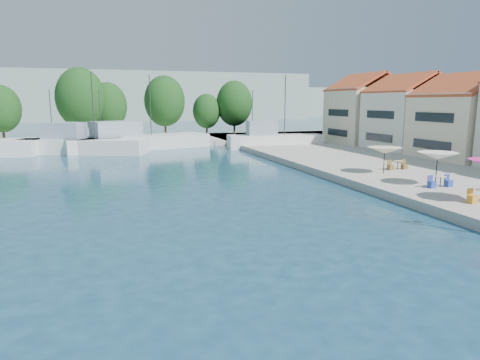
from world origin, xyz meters
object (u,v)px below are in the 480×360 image
object	(u,v)px
trawler_04	(273,140)
umbrella_cream	(385,150)
trawler_03	(134,141)
umbrella_white	(438,156)
trawler_02	(80,145)

from	to	relation	value
trawler_04	umbrella_cream	xyz separation A→B (m)	(-0.86, -25.83, 1.39)
trawler_03	umbrella_cream	distance (m)	34.57
trawler_04	umbrella_white	size ratio (longest dim) A/B	4.80
trawler_02	trawler_04	bearing A→B (deg)	20.55
trawler_02	umbrella_cream	size ratio (longest dim) A/B	5.59
trawler_04	umbrella_cream	distance (m)	25.88
trawler_02	umbrella_cream	world-z (taller)	trawler_02
trawler_02	trawler_03	world-z (taller)	same
trawler_03	trawler_04	bearing A→B (deg)	-29.38
umbrella_white	umbrella_cream	bearing A→B (deg)	93.68
umbrella_cream	trawler_04	bearing A→B (deg)	88.08
trawler_02	trawler_03	size ratio (longest dim) A/B	0.79
trawler_02	trawler_04	xyz separation A→B (m)	(25.09, -1.25, 0.00)
trawler_02	umbrella_white	bearing A→B (deg)	-29.46
trawler_02	umbrella_cream	xyz separation A→B (m)	(24.22, -27.07, 1.40)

